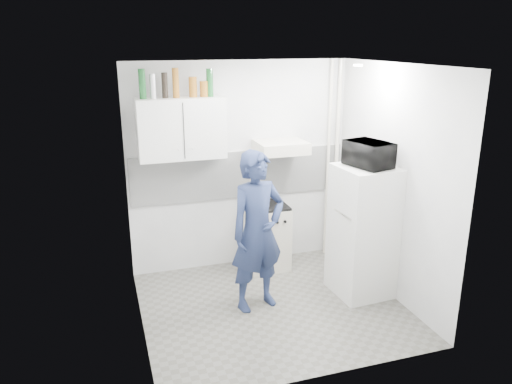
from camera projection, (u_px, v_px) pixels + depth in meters
name	position (u px, v px, depth m)	size (l,w,h in m)	color
floor	(272.00, 307.00, 5.51)	(2.80, 2.80, 0.00)	#515047
ceiling	(275.00, 65.00, 4.75)	(2.80, 2.80, 0.00)	white
wall_back	(240.00, 166.00, 6.27)	(2.80, 2.80, 0.00)	silver
wall_left	(135.00, 208.00, 4.72)	(2.60, 2.60, 0.00)	silver
wall_right	(392.00, 183.00, 5.54)	(2.60, 2.60, 0.00)	silver
person	(258.00, 231.00, 5.29)	(0.64, 0.42, 1.76)	#1F2B4D
stove	(266.00, 237.00, 6.38)	(0.51, 0.51, 0.82)	beige
fridge	(364.00, 231.00, 5.64)	(0.62, 0.62, 1.51)	white
stove_top	(267.00, 206.00, 6.26)	(0.49, 0.49, 0.03)	black
saucepan	(262.00, 202.00, 6.17)	(0.17, 0.17, 0.10)	silver
microwave	(369.00, 154.00, 5.37)	(0.34, 0.50, 0.28)	black
bottle_a	(142.00, 84.00, 5.46)	(0.08, 0.08, 0.33)	#144C1E
bottle_b	(153.00, 86.00, 5.50)	(0.07, 0.07, 0.27)	silver
bottle_c	(165.00, 85.00, 5.54)	(0.07, 0.07, 0.28)	black
bottle_d	(176.00, 83.00, 5.56)	(0.07, 0.07, 0.33)	brown
canister_a	(193.00, 87.00, 5.64)	(0.09, 0.09, 0.23)	brown
canister_b	(204.00, 89.00, 5.68)	(0.09, 0.09, 0.18)	brown
bottle_e	(210.00, 83.00, 5.68)	(0.08, 0.08, 0.31)	#144C1E
upper_cabinet	(181.00, 128.00, 5.73)	(1.00, 0.35, 0.70)	white
range_hood	(281.00, 147.00, 6.09)	(0.60, 0.50, 0.14)	beige
backsplash	(240.00, 174.00, 6.28)	(2.74, 0.03, 0.60)	white
pipe_a	(336.00, 160.00, 6.57)	(0.05, 0.05, 2.60)	beige
pipe_b	(328.00, 161.00, 6.54)	(0.04, 0.04, 2.60)	beige
ceiling_spot_fixture	(358.00, 65.00, 5.23)	(0.10, 0.10, 0.02)	white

